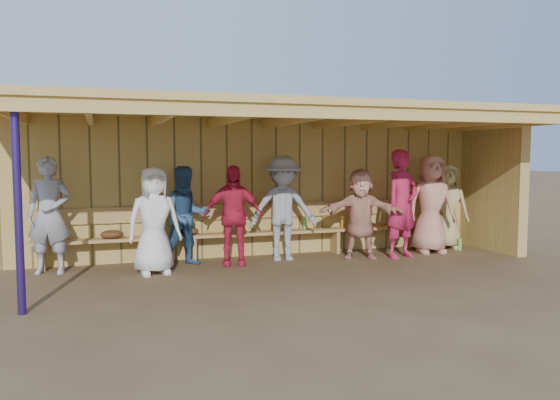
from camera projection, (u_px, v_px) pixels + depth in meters
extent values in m
plane|color=brown|center=(287.00, 269.00, 8.52)|extent=(90.00, 90.00, 0.00)
imported|color=#9B9BA3|center=(49.00, 215.00, 8.11)|extent=(0.72, 0.55, 1.76)
imported|color=white|center=(154.00, 221.00, 8.08)|extent=(0.85, 0.61, 1.60)
imported|color=#315987|center=(186.00, 216.00, 8.72)|extent=(0.85, 0.70, 1.60)
imported|color=red|center=(233.00, 215.00, 8.76)|extent=(1.00, 0.57, 1.61)
imported|color=#94959C|center=(283.00, 208.00, 9.16)|extent=(1.20, 0.78, 1.76)
imported|color=#E29E7F|center=(361.00, 214.00, 9.32)|extent=(1.50, 0.92, 1.54)
imported|color=#BC1E46|center=(402.00, 204.00, 9.38)|extent=(0.79, 0.64, 1.87)
imported|color=tan|center=(447.00, 206.00, 10.30)|extent=(0.92, 0.75, 1.62)
imported|color=tan|center=(431.00, 204.00, 9.83)|extent=(0.93, 0.67, 1.79)
cube|color=tan|center=(262.00, 187.00, 9.70)|extent=(8.60, 0.20, 2.40)
cube|color=tan|center=(492.00, 186.00, 10.15)|extent=(0.20, 1.62, 2.40)
cube|color=#DBB459|center=(287.00, 110.00, 8.32)|extent=(8.80, 3.20, 0.10)
cube|color=#DBB459|center=(325.00, 112.00, 6.91)|extent=(8.80, 0.10, 0.18)
cube|color=#DBB459|center=(13.00, 114.00, 7.15)|extent=(0.08, 3.00, 0.16)
cube|color=#DBB459|center=(90.00, 115.00, 7.44)|extent=(0.08, 3.00, 0.16)
cube|color=#DBB459|center=(161.00, 117.00, 7.74)|extent=(0.08, 3.00, 0.16)
cube|color=#DBB459|center=(226.00, 118.00, 8.03)|extent=(0.08, 3.00, 0.16)
cube|color=#DBB459|center=(287.00, 120.00, 8.33)|extent=(0.08, 3.00, 0.16)
cube|color=#DBB459|center=(344.00, 121.00, 8.62)|extent=(0.08, 3.00, 0.16)
cube|color=#DBB459|center=(397.00, 122.00, 8.92)|extent=(0.08, 3.00, 0.16)
cube|color=#DBB459|center=(446.00, 123.00, 9.22)|extent=(0.08, 3.00, 0.16)
cube|color=#DBB459|center=(493.00, 124.00, 9.51)|extent=(0.08, 3.00, 0.16)
cylinder|color=navy|center=(18.00, 207.00, 5.98)|extent=(0.09, 0.09, 2.40)
cube|color=tan|center=(267.00, 233.00, 9.49)|extent=(7.60, 0.32, 0.05)
cube|color=tan|center=(265.00, 210.00, 9.61)|extent=(7.60, 0.04, 0.26)
cube|color=tan|center=(44.00, 257.00, 8.39)|extent=(0.06, 0.29, 0.40)
cube|color=tan|center=(193.00, 249.00, 9.10)|extent=(0.06, 0.29, 0.40)
cube|color=tan|center=(335.00, 242.00, 9.91)|extent=(0.06, 0.29, 0.40)
cube|color=tan|center=(444.00, 236.00, 10.62)|extent=(0.06, 0.29, 0.40)
cylinder|color=orange|center=(418.00, 229.00, 10.20)|extent=(0.13, 0.41, 0.80)
sphere|color=orange|center=(452.00, 245.00, 10.46)|extent=(0.08, 0.08, 0.08)
ellipsoid|color=#593319|center=(114.00, 234.00, 8.64)|extent=(0.30, 0.24, 0.14)
ellipsoid|color=#593319|center=(110.00, 234.00, 8.62)|extent=(0.30, 0.24, 0.14)
ellipsoid|color=#593319|center=(190.00, 231.00, 9.01)|extent=(0.30, 0.24, 0.14)
cylinder|color=#90D56A|center=(305.00, 223.00, 9.75)|extent=(0.07, 0.07, 0.22)
cylinder|color=yellow|center=(343.00, 221.00, 9.98)|extent=(0.07, 0.07, 0.22)
cylinder|color=#77B85C|center=(460.00, 244.00, 10.16)|extent=(0.07, 0.07, 0.22)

